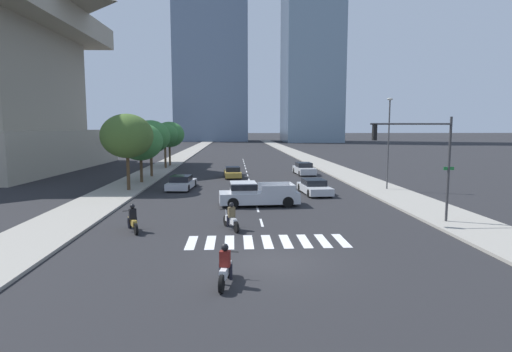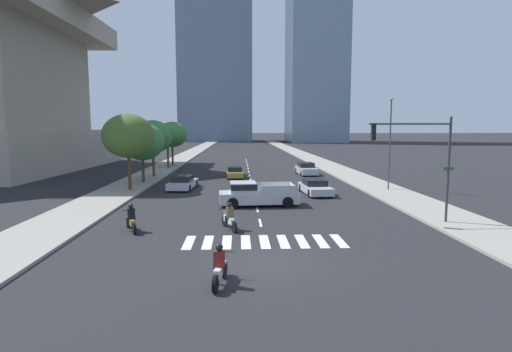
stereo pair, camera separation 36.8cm
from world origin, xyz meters
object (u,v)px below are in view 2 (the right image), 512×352
sedan_gold_1 (234,173)px  sedan_silver_3 (183,183)px  motorcycle_lead (220,268)px  sedan_silver_0 (306,169)px  street_tree_nearest (128,136)px  sedan_silver_2 (315,187)px  street_tree_fourth (167,135)px  street_tree_second (142,142)px  motorcycle_trailing (229,219)px  traffic_signal_near (419,150)px  street_tree_fifth (172,135)px  street_tree_third (153,137)px  street_lamp_east (390,137)px  pickup_truck (255,194)px  motorcycle_third (131,220)px

sedan_gold_1 → sedan_silver_3: (-4.49, -8.40, 0.02)m
motorcycle_lead → sedan_silver_0: motorcycle_lead is taller
street_tree_nearest → sedan_silver_2: bearing=-7.8°
street_tree_fourth → street_tree_second: bearing=-90.0°
motorcycle_trailing → sedan_gold_1: size_ratio=0.49×
sedan_silver_3 → traffic_signal_near: traffic_signal_near is taller
street_tree_fourth → motorcycle_trailing: bearing=-75.2°
street_tree_fourth → street_tree_fifth: bearing=90.0°
sedan_silver_2 → street_tree_fifth: (-15.57, 25.34, 3.90)m
motorcycle_lead → street_tree_fourth: bearing=21.5°
motorcycle_trailing → street_tree_third: street_tree_third is taller
street_lamp_east → pickup_truck: bearing=-151.4°
sedan_gold_1 → street_tree_fifth: (-8.83, 13.77, 3.90)m
motorcycle_third → street_tree_fourth: size_ratio=0.36×
street_tree_third → street_tree_fourth: 9.37m
sedan_silver_3 → street_tree_third: (-4.34, 8.99, 3.85)m
sedan_silver_2 → traffic_signal_near: (3.72, -11.00, 3.63)m
sedan_silver_2 → street_lamp_east: bearing=97.9°
sedan_silver_0 → street_lamp_east: bearing=18.7°
pickup_truck → motorcycle_trailing: bearing=72.8°
sedan_gold_1 → street_tree_nearest: street_tree_nearest is taller
sedan_silver_3 → street_tree_fifth: street_tree_fifth is taller
motorcycle_trailing → sedan_gold_1: motorcycle_trailing is taller
street_tree_third → street_tree_fifth: size_ratio=1.00×
motorcycle_trailing → motorcycle_third: (-5.15, -0.16, -0.00)m
sedan_silver_0 → street_tree_third: 17.65m
street_lamp_east → street_tree_second: (-22.18, 5.71, -0.56)m
sedan_gold_1 → street_tree_nearest: 13.58m
pickup_truck → street_tree_second: bearing=-52.8°
sedan_silver_0 → motorcycle_trailing: bearing=-20.8°
sedan_silver_0 → street_tree_fourth: size_ratio=0.81×
street_lamp_east → sedan_silver_2: bearing=-167.7°
street_tree_fifth → motorcycle_third: bearing=-84.4°
motorcycle_third → street_tree_nearest: street_tree_nearest is taller
street_tree_second → street_tree_fifth: bearing=90.0°
pickup_truck → sedan_silver_2: pickup_truck is taller
motorcycle_trailing → sedan_gold_1: bearing=-20.2°
motorcycle_third → sedan_silver_3: (0.70, 15.03, -0.01)m
motorcycle_trailing → street_tree_second: street_tree_second is taller
street_tree_third → street_tree_fifth: street_tree_fifth is taller
motorcycle_lead → traffic_signal_near: bearing=-41.3°
motorcycle_lead → street_tree_fourth: 42.23m
motorcycle_trailing → street_tree_second: bearing=4.9°
motorcycle_third → street_tree_fifth: bearing=-19.2°
street_tree_nearest → street_tree_second: size_ratio=1.12×
sedan_silver_2 → street_tree_second: 17.49m
street_tree_fifth → motorcycle_trailing: bearing=-76.6°
motorcycle_third → pickup_truck: (6.79, 6.91, 0.23)m
sedan_silver_3 → street_tree_nearest: 6.09m
street_tree_fourth → sedan_gold_1: bearing=-48.5°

